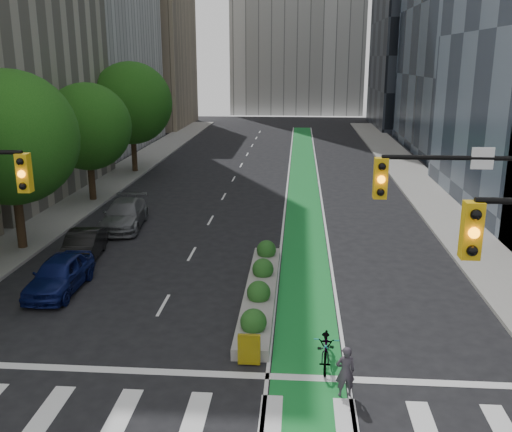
% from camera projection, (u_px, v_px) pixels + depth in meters
% --- Properties ---
extents(ground, '(160.00, 160.00, 0.00)m').
position_uv_depth(ground, '(201.00, 397.00, 16.05)').
color(ground, black).
rests_on(ground, ground).
extents(sidewalk_left, '(3.60, 90.00, 0.15)m').
position_uv_depth(sidewalk_left, '(97.00, 190.00, 40.91)').
color(sidewalk_left, gray).
rests_on(sidewalk_left, ground).
extents(sidewalk_right, '(3.60, 90.00, 0.15)m').
position_uv_depth(sidewalk_right, '(432.00, 196.00, 39.20)').
color(sidewalk_right, gray).
rests_on(sidewalk_right, ground).
extents(bike_lane_paint, '(2.20, 70.00, 0.01)m').
position_uv_depth(bike_lane_paint, '(303.00, 180.00, 44.66)').
color(bike_lane_paint, '#177E2F').
rests_on(bike_lane_paint, ground).
extents(building_tan_far, '(14.00, 16.00, 26.00)m').
position_uv_depth(building_tan_far, '(135.00, 29.00, 77.46)').
color(building_tan_far, tan).
rests_on(building_tan_far, ground).
extents(building_dark_end, '(14.00, 18.00, 28.00)m').
position_uv_depth(building_dark_end, '(432.00, 21.00, 76.20)').
color(building_dark_end, black).
rests_on(building_dark_end, ground).
extents(tree_mid, '(6.40, 6.40, 8.78)m').
position_uv_depth(tree_mid, '(10.00, 138.00, 26.90)').
color(tree_mid, black).
rests_on(tree_mid, ground).
extents(tree_midfar, '(5.60, 5.60, 7.76)m').
position_uv_depth(tree_midfar, '(88.00, 127.00, 36.67)').
color(tree_midfar, black).
rests_on(tree_midfar, ground).
extents(tree_far, '(6.60, 6.60, 9.00)m').
position_uv_depth(tree_far, '(131.00, 103.00, 46.08)').
color(tree_far, black).
rests_on(tree_far, ground).
extents(median_planter, '(1.20, 10.26, 1.10)m').
position_uv_depth(median_planter, '(261.00, 289.00, 22.63)').
color(median_planter, gray).
rests_on(median_planter, ground).
extents(bicycle, '(0.89, 2.21, 1.14)m').
position_uv_depth(bicycle, '(326.00, 347.00, 17.66)').
color(bicycle, gray).
rests_on(bicycle, ground).
extents(cyclist, '(0.62, 0.46, 1.53)m').
position_uv_depth(cyclist, '(345.00, 372.00, 15.90)').
color(cyclist, '#3C3540').
rests_on(cyclist, ground).
extents(parked_car_left_near, '(1.74, 4.32, 1.47)m').
position_uv_depth(parked_car_left_near, '(59.00, 274.00, 23.14)').
color(parked_car_left_near, '#0D1650').
rests_on(parked_car_left_near, ground).
extents(parked_car_left_mid, '(1.90, 4.27, 1.36)m').
position_uv_depth(parked_car_left_mid, '(83.00, 246.00, 26.81)').
color(parked_car_left_mid, black).
rests_on(parked_car_left_mid, ground).
extents(parked_car_left_far, '(2.61, 5.35, 1.50)m').
position_uv_depth(parked_car_left_far, '(124.00, 214.00, 31.95)').
color(parked_car_left_far, '#5A5B5F').
rests_on(parked_car_left_far, ground).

